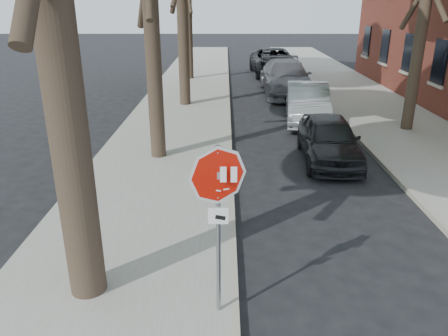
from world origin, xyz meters
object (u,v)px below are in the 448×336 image
(car_b, at_px, (307,103))
(car_c, at_px, (286,78))
(car_d, at_px, (274,62))
(stop_sign, at_px, (218,200))
(car_a, at_px, (329,139))

(car_b, relative_size, car_c, 0.78)
(car_c, bearing_deg, car_d, 89.16)
(stop_sign, height_order, car_d, stop_sign)
(car_b, distance_m, car_c, 5.41)
(stop_sign, height_order, car_c, stop_sign)
(car_b, bearing_deg, car_a, -85.31)
(car_a, height_order, car_d, car_d)
(car_a, xyz_separation_m, car_d, (0.08, 16.02, 0.15))
(stop_sign, xyz_separation_m, car_c, (3.16, 16.83, -1.12))
(stop_sign, bearing_deg, car_a, 65.55)
(stop_sign, distance_m, car_d, 23.20)
(car_b, bearing_deg, car_c, 98.10)
(car_a, height_order, car_c, car_c)
(car_d, bearing_deg, stop_sign, -100.42)
(car_c, bearing_deg, stop_sign, -100.79)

